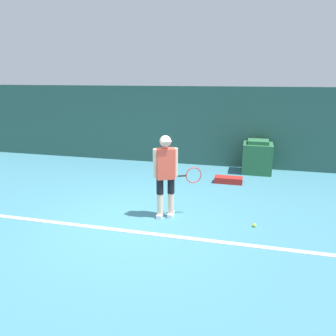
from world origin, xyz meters
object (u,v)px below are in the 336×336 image
object	(u,v)px
covered_chair	(257,157)
equipment_bag	(228,180)
tennis_player	(166,173)
tennis_ball	(254,225)

from	to	relation	value
covered_chair	equipment_bag	size ratio (longest dim) A/B	1.33
tennis_player	tennis_ball	bearing A→B (deg)	-26.47
tennis_player	equipment_bag	distance (m)	2.85
covered_chair	tennis_player	bearing A→B (deg)	-115.56
tennis_player	tennis_ball	xyz separation A→B (m)	(1.71, -0.04, -0.88)
tennis_ball	covered_chair	xyz separation A→B (m)	(0.06, 3.74, 0.42)
equipment_bag	tennis_player	bearing A→B (deg)	-112.74
tennis_player	equipment_bag	world-z (taller)	tennis_player
covered_chair	equipment_bag	world-z (taller)	covered_chair
tennis_ball	equipment_bag	size ratio (longest dim) A/B	0.09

